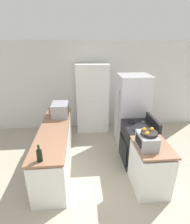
{
  "coord_description": "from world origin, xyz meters",
  "views": [
    {
      "loc": [
        -0.32,
        -1.98,
        2.56
      ],
      "look_at": [
        0.0,
        1.73,
        1.05
      ],
      "focal_mm": 28.0,
      "sensor_mm": 36.0,
      "label": 1
    }
  ],
  "objects_px": {
    "refrigerator": "(132,111)",
    "toaster_oven": "(147,141)",
    "microwave": "(60,110)",
    "fruit_bowl": "(149,133)",
    "wine_bottle": "(39,155)",
    "stove": "(138,143)",
    "pantry_cabinet": "(92,99)"
  },
  "relations": [
    {
      "from": "stove",
      "to": "microwave",
      "type": "distance_m",
      "value": 1.94
    },
    {
      "from": "wine_bottle",
      "to": "toaster_oven",
      "type": "height_order",
      "value": "wine_bottle"
    },
    {
      "from": "fruit_bowl",
      "to": "stove",
      "type": "bearing_deg",
      "value": 80.48
    },
    {
      "from": "refrigerator",
      "to": "toaster_oven",
      "type": "distance_m",
      "value": 1.58
    },
    {
      "from": "wine_bottle",
      "to": "toaster_oven",
      "type": "relative_size",
      "value": 0.67
    },
    {
      "from": "refrigerator",
      "to": "wine_bottle",
      "type": "distance_m",
      "value": 2.62
    },
    {
      "from": "wine_bottle",
      "to": "toaster_oven",
      "type": "bearing_deg",
      "value": 7.67
    },
    {
      "from": "refrigerator",
      "to": "fruit_bowl",
      "type": "bearing_deg",
      "value": -96.58
    },
    {
      "from": "refrigerator",
      "to": "toaster_oven",
      "type": "height_order",
      "value": "refrigerator"
    },
    {
      "from": "refrigerator",
      "to": "microwave",
      "type": "xyz_separation_m",
      "value": [
        -1.77,
        -0.09,
        0.14
      ]
    },
    {
      "from": "refrigerator",
      "to": "fruit_bowl",
      "type": "distance_m",
      "value": 1.6
    },
    {
      "from": "pantry_cabinet",
      "to": "fruit_bowl",
      "type": "distance_m",
      "value": 2.56
    },
    {
      "from": "microwave",
      "to": "fruit_bowl",
      "type": "xyz_separation_m",
      "value": [
        1.58,
        -1.48,
        0.11
      ]
    },
    {
      "from": "microwave",
      "to": "fruit_bowl",
      "type": "height_order",
      "value": "fruit_bowl"
    },
    {
      "from": "wine_bottle",
      "to": "fruit_bowl",
      "type": "distance_m",
      "value": 1.75
    },
    {
      "from": "stove",
      "to": "fruit_bowl",
      "type": "bearing_deg",
      "value": -99.52
    },
    {
      "from": "stove",
      "to": "refrigerator",
      "type": "bearing_deg",
      "value": 86.52
    },
    {
      "from": "pantry_cabinet",
      "to": "refrigerator",
      "type": "bearing_deg",
      "value": -42.71
    },
    {
      "from": "refrigerator",
      "to": "toaster_oven",
      "type": "bearing_deg",
      "value": -97.22
    },
    {
      "from": "refrigerator",
      "to": "stove",
      "type": "bearing_deg",
      "value": -93.48
    },
    {
      "from": "pantry_cabinet",
      "to": "stove",
      "type": "distance_m",
      "value": 1.94
    },
    {
      "from": "wine_bottle",
      "to": "stove",
      "type": "bearing_deg",
      "value": 28.85
    },
    {
      "from": "fruit_bowl",
      "to": "toaster_oven",
      "type": "bearing_deg",
      "value": 160.41
    },
    {
      "from": "microwave",
      "to": "toaster_oven",
      "type": "bearing_deg",
      "value": -43.22
    },
    {
      "from": "stove",
      "to": "toaster_oven",
      "type": "distance_m",
      "value": 0.99
    },
    {
      "from": "pantry_cabinet",
      "to": "wine_bottle",
      "type": "xyz_separation_m",
      "value": [
        -0.97,
        -2.66,
        0.0
      ]
    },
    {
      "from": "stove",
      "to": "refrigerator",
      "type": "height_order",
      "value": "refrigerator"
    },
    {
      "from": "stove",
      "to": "wine_bottle",
      "type": "bearing_deg",
      "value": -151.15
    },
    {
      "from": "microwave",
      "to": "stove",
      "type": "bearing_deg",
      "value": -21.5
    },
    {
      "from": "pantry_cabinet",
      "to": "stove",
      "type": "height_order",
      "value": "pantry_cabinet"
    },
    {
      "from": "wine_bottle",
      "to": "fruit_bowl",
      "type": "relative_size",
      "value": 1.0
    },
    {
      "from": "stove",
      "to": "fruit_bowl",
      "type": "xyz_separation_m",
      "value": [
        -0.13,
        -0.8,
        0.71
      ]
    }
  ]
}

